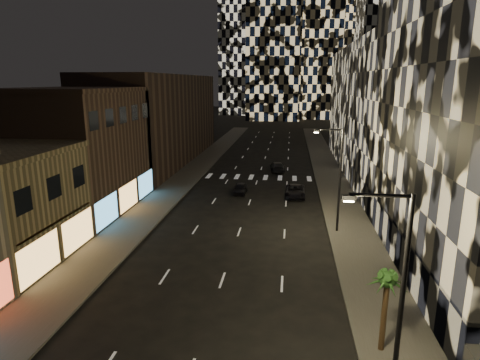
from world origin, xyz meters
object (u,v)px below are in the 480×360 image
(streetlight_near, at_px, (396,291))
(car_dark_oncoming, at_px, (277,166))
(palm_tree, at_px, (387,285))
(streetlight_far, at_px, (337,173))
(car_dark_midlane, at_px, (240,189))
(car_dark_rightlane, at_px, (295,191))

(streetlight_near, bearing_deg, car_dark_oncoming, 97.54)
(streetlight_near, relative_size, palm_tree, 2.15)
(streetlight_far, xyz_separation_m, car_dark_oncoming, (-5.88, 24.40, -4.67))
(streetlight_near, height_order, streetlight_far, same)
(car_dark_midlane, relative_size, palm_tree, 0.85)
(car_dark_oncoming, bearing_deg, streetlight_far, 97.69)
(streetlight_far, distance_m, palm_tree, 16.36)
(streetlight_near, xyz_separation_m, car_dark_rightlane, (-3.35, 30.80, -4.68))
(streetlight_near, relative_size, car_dark_midlane, 2.52)
(streetlight_near, height_order, car_dark_oncoming, streetlight_near)
(streetlight_far, height_order, car_dark_rightlane, streetlight_far)
(streetlight_near, xyz_separation_m, palm_tree, (0.65, 3.75, -1.75))
(car_dark_rightlane, height_order, palm_tree, palm_tree)
(streetlight_near, relative_size, streetlight_far, 1.00)
(streetlight_near, bearing_deg, car_dark_rightlane, 96.21)
(car_dark_midlane, bearing_deg, palm_tree, -68.08)
(streetlight_near, distance_m, car_dark_midlane, 33.27)
(streetlight_near, height_order, car_dark_rightlane, streetlight_near)
(streetlight_near, relative_size, car_dark_oncoming, 1.92)
(streetlight_far, distance_m, car_dark_rightlane, 12.24)
(car_dark_oncoming, relative_size, car_dark_rightlane, 0.97)
(car_dark_rightlane, bearing_deg, streetlight_far, -71.71)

